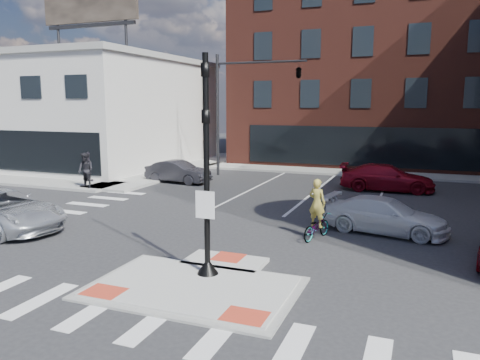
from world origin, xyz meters
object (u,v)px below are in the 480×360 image
at_px(silver_suv, 1,210).
at_px(cyclist, 317,219).
at_px(white_pickup, 385,216).
at_px(bg_car_dark, 178,172).
at_px(pedestrian_b, 89,166).
at_px(pedestrian_a, 86,170).
at_px(bg_car_red, 387,178).

xyz_separation_m(silver_suv, cyclist, (11.51, 3.18, -0.03)).
relative_size(silver_suv, white_pickup, 1.22).
relative_size(silver_suv, bg_car_dark, 1.35).
relative_size(bg_car_dark, pedestrian_b, 2.27).
relative_size(cyclist, pedestrian_a, 1.11).
distance_m(white_pickup, bg_car_red, 9.02).
relative_size(bg_car_dark, bg_car_red, 0.81).
bearing_deg(pedestrian_a, silver_suv, -62.32).
distance_m(silver_suv, bg_car_dark, 12.20).
distance_m(bg_car_red, pedestrian_a, 16.77).
bearing_deg(pedestrian_a, pedestrian_b, 134.98).
bearing_deg(pedestrian_b, pedestrian_a, -89.26).
distance_m(pedestrian_a, pedestrian_b, 2.44).
bearing_deg(pedestrian_a, bg_car_red, 31.18).
bearing_deg(bg_car_dark, silver_suv, -179.49).
xyz_separation_m(cyclist, pedestrian_b, (-15.40, 6.76, 0.32)).
distance_m(white_pickup, bg_car_dark, 14.64).
bearing_deg(silver_suv, pedestrian_b, 29.84).
xyz_separation_m(white_pickup, pedestrian_a, (-16.24, 3.00, 0.48)).
bearing_deg(bg_car_red, bg_car_dark, 95.35).
distance_m(white_pickup, pedestrian_b, 18.33).
bearing_deg(pedestrian_b, white_pickup, -49.87).
relative_size(bg_car_dark, pedestrian_a, 2.08).
bearing_deg(cyclist, pedestrian_b, -6.94).
bearing_deg(white_pickup, pedestrian_b, 84.05).
xyz_separation_m(white_pickup, cyclist, (-2.22, -1.76, 0.08)).
height_order(bg_car_red, cyclist, cyclist).
relative_size(white_pickup, pedestrian_b, 2.51).
xyz_separation_m(white_pickup, pedestrian_b, (-17.63, 5.00, 0.39)).
height_order(cyclist, pedestrian_a, cyclist).
bearing_deg(bg_car_red, pedestrian_a, 107.99).
bearing_deg(pedestrian_a, white_pickup, -0.26).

